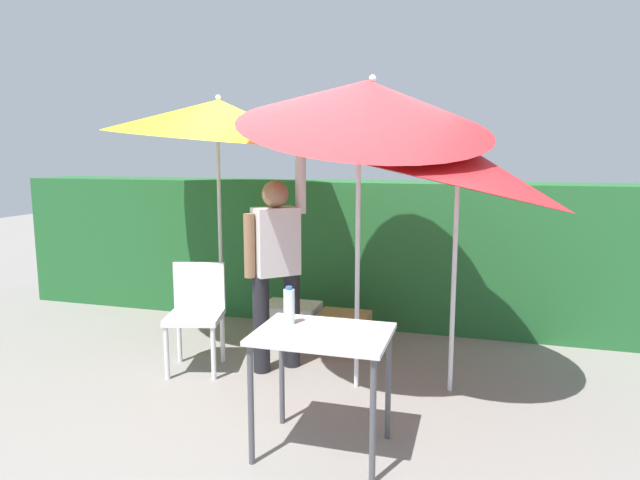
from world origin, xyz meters
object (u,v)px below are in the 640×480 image
Objects in this scene: crate_cardboard at (344,332)px; folding_table at (323,347)px; person_vendor at (276,261)px; bottle_water at (289,306)px; umbrella_rainbow at (218,120)px; chair_plastic at (197,309)px; cooler_box at (291,324)px; umbrella_yellow at (366,104)px; umbrella_orange at (457,165)px.

folding_table reaches higher than crate_cardboard.
person_vendor reaches higher than bottle_water.
folding_table is at bearing -48.50° from umbrella_rainbow.
chair_plastic reaches higher than cooler_box.
person_vendor reaches higher than cooler_box.
cooler_box is (-0.87, 0.80, -1.98)m from umbrella_yellow.
chair_plastic is at bearing 144.41° from folding_table.
cooler_box is at bearing 114.85° from folding_table.
bottle_water is (1.26, -1.61, -1.25)m from umbrella_rainbow.
person_vendor is 1.40m from folding_table.
chair_plastic is 1.69× the size of cooler_box.
cooler_box is at bearing 109.06° from bottle_water.
person_vendor is at bearing -81.23° from cooler_box.
umbrella_yellow is 5.16× the size of cooler_box.
umbrella_orange is 0.81m from umbrella_yellow.
umbrella_yellow is 5.90× the size of crate_cardboard.
bottle_water is (0.05, -1.65, 0.69)m from crate_cardboard.
person_vendor is 2.11× the size of chair_plastic.
umbrella_orange is 4.05× the size of cooler_box.
chair_plastic is at bearing -179.93° from umbrella_yellow.
umbrella_yellow is 2.20m from chair_plastic.
umbrella_rainbow is 2.29m from umbrella_orange.
chair_plastic is at bearing -146.42° from crate_cardboard.
folding_table is (0.74, -1.16, -0.27)m from person_vendor.
bottle_water is at bearing -88.41° from crate_cardboard.
umbrella_orange is 1.71m from folding_table.
chair_plastic is 3.71× the size of bottle_water.
umbrella_yellow is (-0.66, -0.15, 0.44)m from umbrella_orange.
person_vendor is 4.10× the size of crate_cardboard.
umbrella_rainbow is 10.03× the size of bottle_water.
folding_table is (0.84, -1.80, 0.47)m from cooler_box.
umbrella_orange is at bearing 58.85° from folding_table.
umbrella_rainbow is 1.51m from person_vendor.
folding_table is at bearing -92.12° from umbrella_yellow.
bottle_water is at bearing -38.29° from chair_plastic.
chair_plastic is at bearing -125.15° from cooler_box.
chair_plastic is 1.37m from crate_cardboard.
chair_plastic reaches higher than crate_cardboard.
umbrella_rainbow is at bearing 145.08° from person_vendor.
crate_cardboard is at bearing 149.08° from umbrella_orange.
cooler_box is 0.55m from crate_cardboard.
chair_plastic is 1.94× the size of crate_cardboard.
folding_table is (1.50, -1.69, -1.46)m from umbrella_rainbow.
folding_table is at bearing -121.15° from umbrella_orange.
bottle_water is (0.49, -1.07, -0.06)m from person_vendor.
umbrella_yellow reaches higher than person_vendor.
bottle_water is (-0.24, 0.09, 0.21)m from folding_table.
bottle_water is at bearing -51.97° from umbrella_rainbow.
umbrella_rainbow is 1.76m from chair_plastic.
umbrella_yellow is 11.29× the size of bottle_water.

